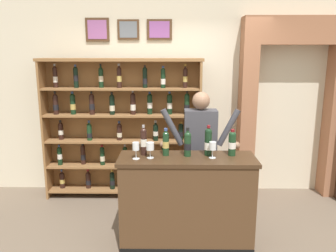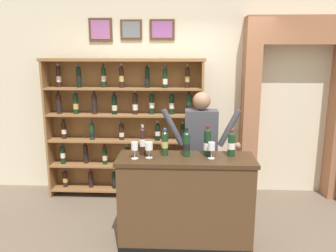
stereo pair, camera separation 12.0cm
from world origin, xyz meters
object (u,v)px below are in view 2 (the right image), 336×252
(tasting_bottle_prosecco, at_px, (165,142))
(wine_glass_right, at_px, (149,147))
(shopkeeper, at_px, (201,144))
(wine_glass_left, at_px, (135,147))
(tasting_bottle_rosso, at_px, (187,144))
(wine_glass_spare, at_px, (212,147))
(wine_shelf, at_px, (125,125))
(tasting_bottle_bianco, at_px, (232,143))
(tasting_bottle_grappa, at_px, (207,142))
(tasting_counter, at_px, (185,202))
(tasting_bottle_super_tuscan, at_px, (143,141))

(tasting_bottle_prosecco, height_order, wine_glass_right, tasting_bottle_prosecco)
(shopkeeper, bearing_deg, wine_glass_left, -137.72)
(tasting_bottle_rosso, bearing_deg, wine_glass_spare, -14.46)
(tasting_bottle_prosecco, xyz_separation_m, wine_glass_left, (-0.30, -0.13, -0.02))
(wine_glass_right, relative_size, wine_glass_spare, 0.97)
(wine_shelf, bearing_deg, tasting_bottle_bianco, -42.60)
(tasting_bottle_prosecco, distance_m, tasting_bottle_grappa, 0.44)
(tasting_bottle_bianco, bearing_deg, tasting_counter, -171.19)
(tasting_bottle_prosecco, relative_size, wine_glass_spare, 1.71)
(tasting_bottle_rosso, xyz_separation_m, wine_glass_spare, (0.25, -0.07, -0.02))
(shopkeeper, height_order, tasting_bottle_grappa, shopkeeper)
(tasting_counter, bearing_deg, tasting_bottle_bianco, 8.81)
(tasting_counter, distance_m, tasting_bottle_prosecco, 0.68)
(tasting_bottle_super_tuscan, xyz_separation_m, wine_glass_right, (0.08, -0.11, -0.04))
(tasting_counter, xyz_separation_m, shopkeeper, (0.18, 0.57, 0.49))
(tasting_counter, bearing_deg, wine_glass_right, -175.22)
(wine_glass_left, bearing_deg, wine_shelf, 103.86)
(tasting_bottle_rosso, relative_size, tasting_bottle_bianco, 1.09)
(tasting_bottle_rosso, bearing_deg, tasting_counter, -97.21)
(wine_shelf, relative_size, tasting_bottle_rosso, 7.33)
(shopkeeper, distance_m, tasting_bottle_rosso, 0.58)
(tasting_bottle_super_tuscan, height_order, tasting_bottle_bianco, tasting_bottle_super_tuscan)
(wine_shelf, relative_size, tasting_counter, 1.56)
(tasting_counter, height_order, wine_glass_right, wine_glass_right)
(tasting_counter, distance_m, tasting_bottle_rosso, 0.63)
(shopkeeper, relative_size, tasting_bottle_rosso, 5.29)
(wine_glass_spare, bearing_deg, shopkeeper, 97.45)
(tasting_counter, height_order, tasting_bottle_prosecco, tasting_bottle_prosecco)
(tasting_bottle_rosso, relative_size, wine_glass_right, 1.84)
(tasting_bottle_rosso, relative_size, wine_glass_left, 1.74)
(tasting_bottle_prosecco, bearing_deg, tasting_counter, -16.16)
(tasting_bottle_rosso, distance_m, wine_glass_spare, 0.26)
(tasting_bottle_prosecco, bearing_deg, wine_glass_left, -156.73)
(tasting_counter, bearing_deg, tasting_bottle_super_tuscan, 170.09)
(tasting_bottle_grappa, relative_size, tasting_bottle_bianco, 1.15)
(wine_glass_left, bearing_deg, tasting_bottle_rosso, 11.58)
(tasting_bottle_grappa, bearing_deg, tasting_bottle_prosecco, -178.76)
(tasting_bottle_grappa, bearing_deg, tasting_counter, -161.69)
(wine_glass_spare, bearing_deg, tasting_counter, 175.07)
(tasting_bottle_bianco, distance_m, wine_glass_right, 0.86)
(tasting_bottle_grappa, xyz_separation_m, wine_glass_left, (-0.74, -0.14, -0.03))
(wine_shelf, xyz_separation_m, wine_glass_left, (0.33, -1.36, 0.06))
(shopkeeper, height_order, wine_glass_spare, shopkeeper)
(tasting_bottle_prosecco, bearing_deg, tasting_bottle_grappa, 1.24)
(tasting_bottle_prosecco, distance_m, wine_glass_spare, 0.49)
(wine_shelf, xyz_separation_m, tasting_bottle_prosecco, (0.63, -1.23, 0.08))
(shopkeeper, xyz_separation_m, tasting_bottle_rosso, (-0.18, -0.53, 0.14))
(tasting_bottle_prosecco, xyz_separation_m, tasting_bottle_bianco, (0.69, 0.01, -0.00))
(tasting_bottle_rosso, distance_m, wine_glass_left, 0.54)
(tasting_bottle_rosso, xyz_separation_m, wine_glass_right, (-0.38, -0.07, -0.02))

